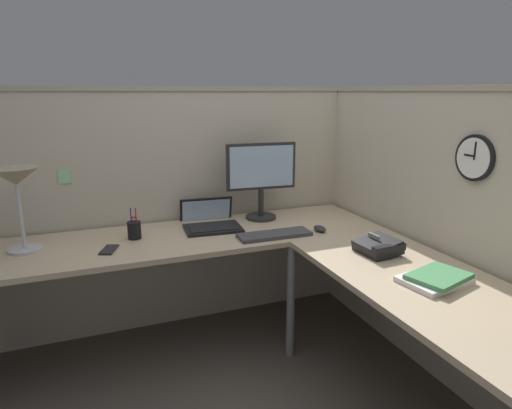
# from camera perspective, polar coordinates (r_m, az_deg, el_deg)

# --- Properties ---
(ground_plane) EXTENTS (6.80, 6.80, 0.00)m
(ground_plane) POSITION_cam_1_polar(r_m,az_deg,el_deg) (2.68, 2.62, -21.04)
(ground_plane) COLOR #4C443D
(cubicle_wall_back) EXTENTS (2.57, 0.12, 1.58)m
(cubicle_wall_back) POSITION_cam_1_polar(r_m,az_deg,el_deg) (3.01, -10.40, -0.49)
(cubicle_wall_back) COLOR #B7AD99
(cubicle_wall_back) RESTS_ON ground
(cubicle_wall_right) EXTENTS (0.12, 2.37, 1.58)m
(cubicle_wall_right) POSITION_cam_1_polar(r_m,az_deg,el_deg) (2.59, 23.31, -3.90)
(cubicle_wall_right) COLOR #B7AD99
(cubicle_wall_right) RESTS_ON ground
(desk) EXTENTS (2.35, 2.15, 0.73)m
(desk) POSITION_cam_1_polar(r_m,az_deg,el_deg) (2.28, -0.11, -9.45)
(desk) COLOR tan
(desk) RESTS_ON ground
(monitor) EXTENTS (0.46, 0.20, 0.50)m
(monitor) POSITION_cam_1_polar(r_m,az_deg,el_deg) (2.88, 0.66, 3.81)
(monitor) COLOR #232326
(monitor) RESTS_ON desk
(laptop) EXTENTS (0.37, 0.41, 0.22)m
(laptop) POSITION_cam_1_polar(r_m,az_deg,el_deg) (2.81, -5.93, -2.17)
(laptop) COLOR black
(laptop) RESTS_ON desk
(keyboard) EXTENTS (0.43, 0.15, 0.02)m
(keyboard) POSITION_cam_1_polar(r_m,az_deg,el_deg) (2.59, 2.38, -3.88)
(keyboard) COLOR #38383D
(keyboard) RESTS_ON desk
(computer_mouse) EXTENTS (0.06, 0.10, 0.03)m
(computer_mouse) POSITION_cam_1_polar(r_m,az_deg,el_deg) (2.71, 8.18, -3.07)
(computer_mouse) COLOR #232326
(computer_mouse) RESTS_ON desk
(desk_lamp_dome) EXTENTS (0.24, 0.24, 0.44)m
(desk_lamp_dome) POSITION_cam_1_polar(r_m,az_deg,el_deg) (2.58, -28.37, 2.39)
(desk_lamp_dome) COLOR #B7BABF
(desk_lamp_dome) RESTS_ON desk
(pen_cup) EXTENTS (0.08, 0.08, 0.18)m
(pen_cup) POSITION_cam_1_polar(r_m,az_deg,el_deg) (2.63, -15.33, -3.14)
(pen_cup) COLOR black
(pen_cup) RESTS_ON desk
(cell_phone) EXTENTS (0.11, 0.16, 0.01)m
(cell_phone) POSITION_cam_1_polar(r_m,az_deg,el_deg) (2.49, -18.31, -5.52)
(cell_phone) COLOR black
(cell_phone) RESTS_ON desk
(office_phone) EXTENTS (0.20, 0.22, 0.11)m
(office_phone) POSITION_cam_1_polar(r_m,az_deg,el_deg) (2.40, 15.42, -5.27)
(office_phone) COLOR black
(office_phone) RESTS_ON desk
(book_stack) EXTENTS (0.32, 0.26, 0.04)m
(book_stack) POSITION_cam_1_polar(r_m,az_deg,el_deg) (2.13, 22.06, -8.81)
(book_stack) COLOR silver
(book_stack) RESTS_ON desk
(wall_clock) EXTENTS (0.04, 0.22, 0.22)m
(wall_clock) POSITION_cam_1_polar(r_m,az_deg,el_deg) (2.34, 26.29, 5.38)
(wall_clock) COLOR black
(pinned_note_leftmost) EXTENTS (0.07, 0.00, 0.08)m
(pinned_note_leftmost) POSITION_cam_1_polar(r_m,az_deg,el_deg) (2.85, -23.34, 3.30)
(pinned_note_leftmost) COLOR #8CCC99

